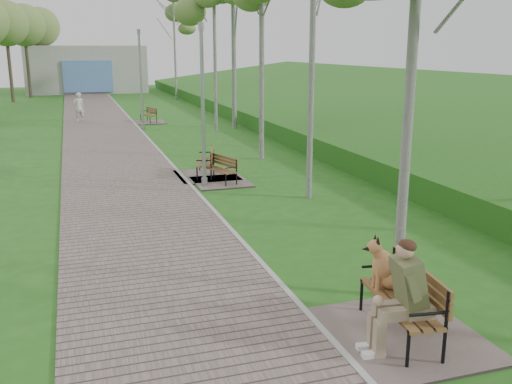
% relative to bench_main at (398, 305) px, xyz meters
% --- Properties ---
extents(walkway, '(3.50, 67.00, 0.04)m').
position_rel_bench_main_xyz_m(walkway, '(-2.61, 17.55, -0.48)').
color(walkway, '#62524F').
rests_on(walkway, ground).
extents(kerb, '(0.10, 67.00, 0.05)m').
position_rel_bench_main_xyz_m(kerb, '(-0.86, 17.55, -0.48)').
color(kerb, '#999993').
rests_on(kerb, ground).
extents(embankment, '(14.00, 70.00, 1.60)m').
position_rel_bench_main_xyz_m(embankment, '(11.14, 16.05, -0.50)').
color(embankment, '#337120').
rests_on(embankment, ground).
extents(building_north, '(10.00, 5.20, 4.00)m').
position_rel_bench_main_xyz_m(building_north, '(-2.36, 47.02, 1.49)').
color(building_north, '#9E9E99').
rests_on(building_north, ground).
extents(bench_main, '(2.03, 2.25, 1.77)m').
position_rel_bench_main_xyz_m(bench_main, '(0.00, 0.00, 0.00)').
color(bench_main, '#62524F').
rests_on(bench_main, ground).
extents(bench_second, '(1.76, 1.96, 1.08)m').
position_rel_bench_main_xyz_m(bench_second, '(-0.17, 10.61, -0.30)').
color(bench_second, '#62524F').
rests_on(bench_second, ground).
extents(bench_third, '(1.56, 1.73, 0.96)m').
position_rel_bench_main_xyz_m(bench_third, '(0.04, 9.66, -0.33)').
color(bench_third, '#62524F').
rests_on(bench_third, ground).
extents(bench_far, '(1.58, 1.75, 0.97)m').
position_rel_bench_main_xyz_m(bench_far, '(-0.08, 24.13, -0.33)').
color(bench_far, '#62524F').
rests_on(bench_far, ground).
extents(lamp_post_second, '(0.17, 0.17, 4.48)m').
position_rel_bench_main_xyz_m(lamp_post_second, '(-0.49, 9.33, 1.59)').
color(lamp_post_second, gray).
rests_on(lamp_post_second, ground).
extents(lamp_post_third, '(0.18, 0.18, 4.66)m').
position_rel_bench_main_xyz_m(lamp_post_third, '(-0.66, 21.82, 1.68)').
color(lamp_post_third, gray).
rests_on(lamp_post_third, ground).
extents(pedestrian_near, '(0.63, 0.49, 1.53)m').
position_rel_bench_main_xyz_m(pedestrian_near, '(-3.52, 25.87, 0.26)').
color(pedestrian_near, beige).
rests_on(pedestrian_near, ground).
extents(birch_distant_b, '(2.60, 2.60, 8.27)m').
position_rel_bench_main_xyz_m(birch_distant_b, '(3.74, 37.18, 5.99)').
color(birch_distant_b, silver).
rests_on(birch_distant_b, ground).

